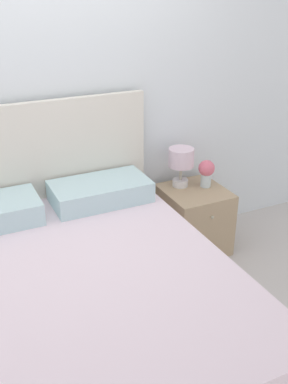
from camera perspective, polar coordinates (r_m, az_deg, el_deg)
The scene contains 6 objects.
ground_plane at distance 3.48m, azimuth -12.40°, elevation -9.03°, with size 12.00×12.00×0.00m, color #BCB7B2.
wall_back at distance 3.03m, azimuth -15.06°, elevation 12.46°, with size 8.00×0.06×2.60m.
bed at distance 2.58m, azimuth -8.00°, elevation -13.82°, with size 1.58×1.97×1.24m.
nightstand at distance 3.50m, azimuth 6.31°, elevation -3.48°, with size 0.46×0.50×0.50m.
table_lamp at distance 3.37m, azimuth 4.73°, elevation 3.98°, with size 0.19×0.19×0.30m.
flower_vase at distance 3.42m, azimuth 7.95°, elevation 2.62°, with size 0.12×0.12×0.21m.
Camera 1 is at (-0.53, -2.85, 1.94)m, focal length 42.00 mm.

